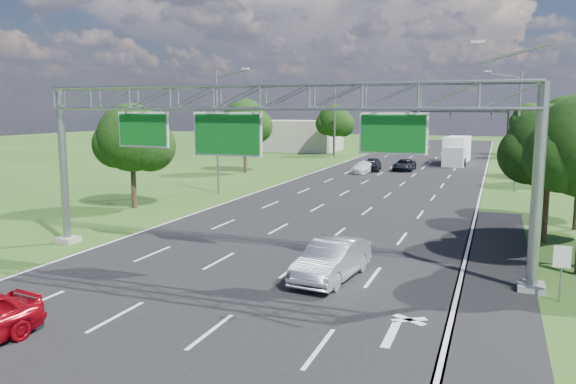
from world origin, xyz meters
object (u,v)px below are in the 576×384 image
at_px(silver_sedan, 332,260).
at_px(box_truck, 456,151).
at_px(traffic_signal, 478,123).
at_px(sign_gantry, 265,111).
at_px(regulatory_sign, 562,262).

bearing_deg(silver_sedan, box_truck, 95.25).
bearing_deg(box_truck, silver_sedan, -86.51).
bearing_deg(traffic_signal, silver_sedan, -93.85).
xyz_separation_m(silver_sedan, box_truck, (1.22, 52.34, 0.82)).
height_order(traffic_signal, silver_sedan, traffic_signal).
relative_size(silver_sedan, box_truck, 0.54).
bearing_deg(sign_gantry, regulatory_sign, -4.83).
distance_m(sign_gantry, box_truck, 51.55).
xyz_separation_m(sign_gantry, box_truck, (4.72, 51.07, -5.24)).
height_order(sign_gantry, silver_sedan, sign_gantry).
xyz_separation_m(traffic_signal, box_truck, (-2.43, -1.94, -3.52)).
height_order(regulatory_sign, box_truck, box_truck).
distance_m(sign_gantry, traffic_signal, 53.51).
relative_size(regulatory_sign, traffic_signal, 0.17).
height_order(sign_gantry, box_truck, sign_gantry).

